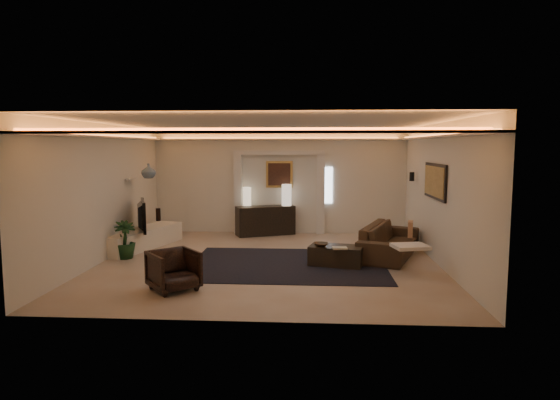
# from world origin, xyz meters

# --- Properties ---
(floor) EXTENTS (7.00, 7.00, 0.00)m
(floor) POSITION_xyz_m (0.00, 0.00, 0.00)
(floor) COLOR #9D7F62
(floor) RESTS_ON ground
(ceiling) EXTENTS (7.00, 7.00, 0.00)m
(ceiling) POSITION_xyz_m (0.00, 0.00, 2.90)
(ceiling) COLOR white
(ceiling) RESTS_ON ground
(wall_back) EXTENTS (7.00, 0.00, 7.00)m
(wall_back) POSITION_xyz_m (0.00, 3.50, 1.45)
(wall_back) COLOR silver
(wall_back) RESTS_ON ground
(wall_front) EXTENTS (7.00, 0.00, 7.00)m
(wall_front) POSITION_xyz_m (0.00, -3.50, 1.45)
(wall_front) COLOR silver
(wall_front) RESTS_ON ground
(wall_left) EXTENTS (0.00, 7.00, 7.00)m
(wall_left) POSITION_xyz_m (-3.50, 0.00, 1.45)
(wall_left) COLOR silver
(wall_left) RESTS_ON ground
(wall_right) EXTENTS (0.00, 7.00, 7.00)m
(wall_right) POSITION_xyz_m (3.50, 0.00, 1.45)
(wall_right) COLOR silver
(wall_right) RESTS_ON ground
(cove_soffit) EXTENTS (7.00, 7.00, 0.04)m
(cove_soffit) POSITION_xyz_m (0.00, 0.00, 2.62)
(cove_soffit) COLOR silver
(cove_soffit) RESTS_ON ceiling
(daylight_slit) EXTENTS (0.25, 0.03, 1.00)m
(daylight_slit) POSITION_xyz_m (1.35, 3.48, 1.35)
(daylight_slit) COLOR white
(daylight_slit) RESTS_ON wall_back
(area_rug) EXTENTS (4.00, 3.00, 0.01)m
(area_rug) POSITION_xyz_m (0.40, -0.20, 0.01)
(area_rug) COLOR black
(area_rug) RESTS_ON ground
(pilaster_left) EXTENTS (0.22, 0.20, 2.20)m
(pilaster_left) POSITION_xyz_m (-1.15, 3.40, 1.10)
(pilaster_left) COLOR silver
(pilaster_left) RESTS_ON ground
(pilaster_right) EXTENTS (0.22, 0.20, 2.20)m
(pilaster_right) POSITION_xyz_m (1.15, 3.40, 1.10)
(pilaster_right) COLOR silver
(pilaster_right) RESTS_ON ground
(alcove_header) EXTENTS (2.52, 0.20, 0.12)m
(alcove_header) POSITION_xyz_m (0.00, 3.40, 2.25)
(alcove_header) COLOR silver
(alcove_header) RESTS_ON wall_back
(painting_frame) EXTENTS (0.74, 0.04, 0.74)m
(painting_frame) POSITION_xyz_m (0.00, 3.47, 1.65)
(painting_frame) COLOR tan
(painting_frame) RESTS_ON wall_back
(painting_canvas) EXTENTS (0.62, 0.02, 0.62)m
(painting_canvas) POSITION_xyz_m (0.00, 3.44, 1.65)
(painting_canvas) COLOR #4C2D1E
(painting_canvas) RESTS_ON wall_back
(art_panel_frame) EXTENTS (0.04, 1.64, 0.74)m
(art_panel_frame) POSITION_xyz_m (3.47, 0.30, 1.70)
(art_panel_frame) COLOR black
(art_panel_frame) RESTS_ON wall_right
(art_panel_gold) EXTENTS (0.02, 1.50, 0.62)m
(art_panel_gold) POSITION_xyz_m (3.44, 0.30, 1.70)
(art_panel_gold) COLOR tan
(art_panel_gold) RESTS_ON wall_right
(wall_sconce) EXTENTS (0.12, 0.12, 0.22)m
(wall_sconce) POSITION_xyz_m (3.38, 2.20, 1.68)
(wall_sconce) COLOR black
(wall_sconce) RESTS_ON wall_right
(wall_niche) EXTENTS (0.10, 0.55, 0.04)m
(wall_niche) POSITION_xyz_m (-3.44, 1.40, 1.65)
(wall_niche) COLOR silver
(wall_niche) RESTS_ON wall_left
(console) EXTENTS (1.66, 1.07, 0.79)m
(console) POSITION_xyz_m (-0.36, 3.12, 0.40)
(console) COLOR black
(console) RESTS_ON ground
(lamp_left) EXTENTS (0.25, 0.25, 0.50)m
(lamp_left) POSITION_xyz_m (-0.88, 3.25, 1.09)
(lamp_left) COLOR #FFE5B9
(lamp_left) RESTS_ON console
(lamp_right) EXTENTS (0.35, 0.35, 0.59)m
(lamp_right) POSITION_xyz_m (0.21, 3.25, 1.09)
(lamp_right) COLOR beige
(lamp_right) RESTS_ON console
(media_ledge) EXTENTS (1.35, 2.61, 0.48)m
(media_ledge) POSITION_xyz_m (-3.15, 1.22, 0.23)
(media_ledge) COLOR #EEE1C7
(media_ledge) RESTS_ON ground
(tv) EXTENTS (1.22, 0.60, 0.72)m
(tv) POSITION_xyz_m (-3.15, 0.97, 0.81)
(tv) COLOR black
(tv) RESTS_ON media_ledge
(figurine) EXTENTS (0.14, 0.14, 0.33)m
(figurine) POSITION_xyz_m (-3.15, 2.48, 0.64)
(figurine) COLOR black
(figurine) RESTS_ON media_ledge
(ginger_jar) EXTENTS (0.39, 0.39, 0.35)m
(ginger_jar) POSITION_xyz_m (-2.98, 1.30, 1.84)
(ginger_jar) COLOR #41525F
(ginger_jar) RESTS_ON wall_niche
(plant) EXTENTS (0.64, 0.64, 0.82)m
(plant) POSITION_xyz_m (-3.15, 0.13, 0.41)
(plant) COLOR black
(plant) RESTS_ON ground
(sofa) EXTENTS (2.58, 1.72, 0.70)m
(sofa) POSITION_xyz_m (2.63, 0.73, 0.35)
(sofa) COLOR #562F1E
(sofa) RESTS_ON ground
(throw_blanket) EXTENTS (0.72, 0.64, 0.07)m
(throw_blanket) POSITION_xyz_m (2.75, -0.87, 0.55)
(throw_blanket) COLOR beige
(throw_blanket) RESTS_ON sofa
(throw_pillow) EXTENTS (0.18, 0.37, 0.36)m
(throw_pillow) POSITION_xyz_m (3.15, 1.08, 0.55)
(throw_pillow) COLOR tan
(throw_pillow) RESTS_ON sofa
(coffee_table) EXTENTS (1.18, 0.82, 0.40)m
(coffee_table) POSITION_xyz_m (1.40, -0.20, 0.20)
(coffee_table) COLOR black
(coffee_table) RESTS_ON ground
(bowl) EXTENTS (0.34, 0.34, 0.07)m
(bowl) POSITION_xyz_m (1.09, -0.27, 0.45)
(bowl) COLOR #3D2C1C
(bowl) RESTS_ON coffee_table
(magazine) EXTENTS (0.30, 0.23, 0.03)m
(magazine) POSITION_xyz_m (1.45, -0.49, 0.42)
(magazine) COLOR beige
(magazine) RESTS_ON coffee_table
(armchair) EXTENTS (1.05, 1.05, 0.69)m
(armchair) POSITION_xyz_m (-1.43, -2.11, 0.34)
(armchair) COLOR black
(armchair) RESTS_ON ground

